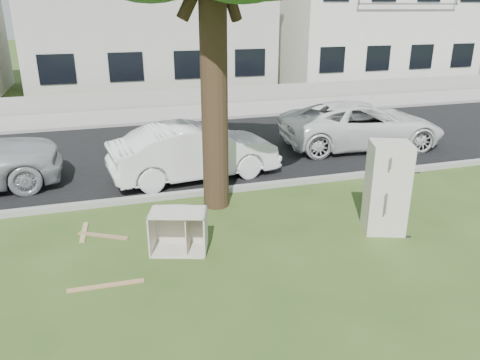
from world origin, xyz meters
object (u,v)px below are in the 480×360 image
object	(u,v)px
cabinet	(179,231)
car_center	(194,151)
car_right	(361,125)
fridge	(387,188)

from	to	relation	value
cabinet	car_center	bearing A→B (deg)	91.85
car_center	car_right	xyz separation A→B (m)	(5.34, 1.25, -0.00)
fridge	car_center	world-z (taller)	fridge
cabinet	car_right	size ratio (longest dim) A/B	0.20
cabinet	car_center	xyz separation A→B (m)	(1.02, 3.57, 0.30)
fridge	cabinet	world-z (taller)	fridge
fridge	car_right	bearing A→B (deg)	83.85
fridge	cabinet	xyz separation A→B (m)	(-3.85, 0.31, -0.49)
fridge	car_right	world-z (taller)	fridge
fridge	car_center	bearing A→B (deg)	146.02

